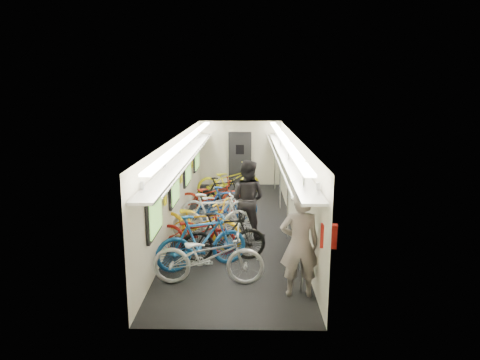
{
  "coord_description": "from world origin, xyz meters",
  "views": [
    {
      "loc": [
        0.3,
        -10.84,
        3.58
      ],
      "look_at": [
        0.09,
        0.45,
        1.15
      ],
      "focal_mm": 32.0,
      "sensor_mm": 36.0,
      "label": 1
    }
  ],
  "objects_px": {
    "passenger_near": "(299,244)",
    "passenger_mid": "(247,199)",
    "bicycle_1": "(202,241)",
    "backpack": "(329,236)",
    "bicycle_0": "(208,256)"
  },
  "relations": [
    {
      "from": "passenger_near",
      "to": "passenger_mid",
      "type": "bearing_deg",
      "value": -73.58
    },
    {
      "from": "bicycle_1",
      "to": "backpack",
      "type": "relative_size",
      "value": 5.0
    },
    {
      "from": "passenger_near",
      "to": "passenger_mid",
      "type": "xyz_separation_m",
      "value": [
        -0.92,
        3.05,
        0.01
      ]
    },
    {
      "from": "bicycle_1",
      "to": "backpack",
      "type": "xyz_separation_m",
      "value": [
        2.21,
        -1.63,
        0.71
      ]
    },
    {
      "from": "passenger_near",
      "to": "backpack",
      "type": "bearing_deg",
      "value": 127.66
    },
    {
      "from": "bicycle_1",
      "to": "passenger_mid",
      "type": "bearing_deg",
      "value": -48.33
    },
    {
      "from": "bicycle_1",
      "to": "passenger_near",
      "type": "bearing_deg",
      "value": -145.09
    },
    {
      "from": "bicycle_0",
      "to": "backpack",
      "type": "relative_size",
      "value": 5.46
    },
    {
      "from": "bicycle_1",
      "to": "passenger_mid",
      "type": "relative_size",
      "value": 0.99
    },
    {
      "from": "bicycle_0",
      "to": "passenger_near",
      "type": "distance_m",
      "value": 1.72
    },
    {
      "from": "bicycle_1",
      "to": "passenger_mid",
      "type": "xyz_separation_m",
      "value": [
        0.9,
        1.92,
        0.38
      ]
    },
    {
      "from": "bicycle_0",
      "to": "backpack",
      "type": "distance_m",
      "value": 2.34
    },
    {
      "from": "bicycle_1",
      "to": "passenger_near",
      "type": "xyz_separation_m",
      "value": [
        1.81,
        -1.12,
        0.37
      ]
    },
    {
      "from": "passenger_near",
      "to": "backpack",
      "type": "xyz_separation_m",
      "value": [
        0.39,
        -0.51,
        0.34
      ]
    },
    {
      "from": "backpack",
      "to": "bicycle_1",
      "type": "bearing_deg",
      "value": 153.83
    }
  ]
}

